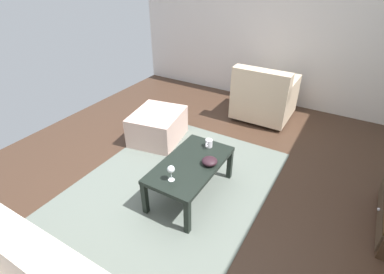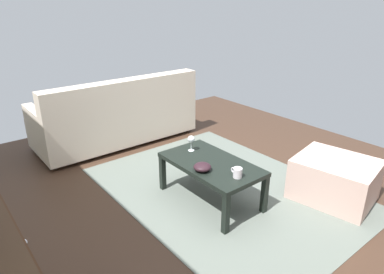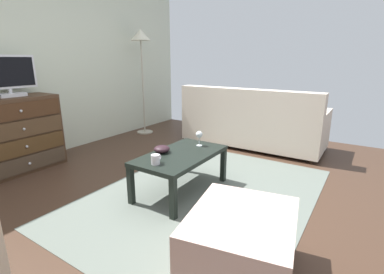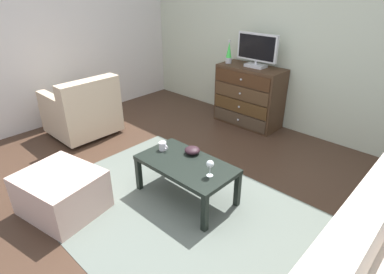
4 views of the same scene
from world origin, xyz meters
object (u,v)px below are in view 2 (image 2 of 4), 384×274
Objects in this scene: mug at (237,173)px; ottoman at (334,179)px; bowl_decorative at (202,167)px; couch_large at (118,118)px; coffee_table at (211,167)px; wine_glass at (191,140)px.

ottoman is at bearing -110.49° from mug.
mug is 0.31m from bowl_decorative.
bowl_decorative is at bearing 29.26° from mug.
ottoman is (-0.36, -0.96, -0.24)m from mug.
coffee_table is at bearing 179.99° from couch_large.
mug is 1.05m from ottoman.
mug is at bearing 179.49° from couch_large.
couch_large is at bearing -5.14° from bowl_decorative.
mug is at bearing -150.74° from bowl_decorative.
bowl_decorative reaches higher than coffee_table.
coffee_table is 8.41× the size of mug.
coffee_table is at bearing 177.06° from wine_glass.
couch_large is at bearing -0.01° from coffee_table.
wine_glass reaches higher than coffee_table.
wine_glass reaches higher than bowl_decorative.
mug is 2.18m from couch_large.
mug reaches higher than coffee_table.
coffee_table reaches higher than ottoman.
couch_large is 2.71m from ottoman.
wine_glass is 1.53m from couch_large.
couch_large reaches higher than bowl_decorative.
ottoman is (-1.02, -0.92, -0.32)m from wine_glass.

